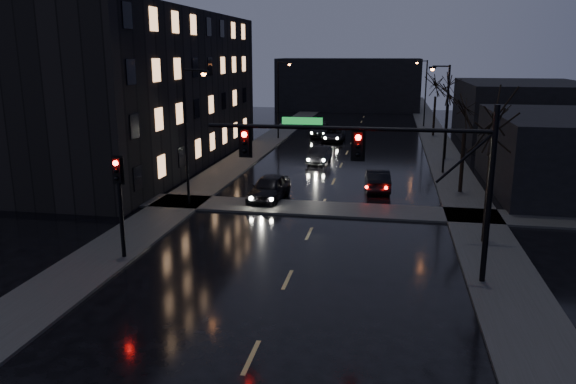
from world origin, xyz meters
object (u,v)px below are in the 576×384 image
at_px(oncoming_car_b, 319,155).
at_px(lead_car, 377,180).
at_px(oncoming_car_a, 269,188).
at_px(oncoming_car_d, 320,130).
at_px(oncoming_car_c, 333,135).

xyz_separation_m(oncoming_car_b, lead_car, (4.95, -8.73, 0.03)).
bearing_deg(oncoming_car_a, oncoming_car_d, 96.15).
height_order(oncoming_car_b, oncoming_car_d, oncoming_car_d).
bearing_deg(oncoming_car_c, oncoming_car_d, 118.46).
height_order(oncoming_car_c, lead_car, lead_car).
bearing_deg(lead_car, oncoming_car_a, 25.16).
xyz_separation_m(oncoming_car_c, lead_car, (5.01, -20.56, 0.05)).
distance_m(oncoming_car_a, oncoming_car_c, 24.42).
relative_size(oncoming_car_d, lead_car, 1.20).
height_order(oncoming_car_a, oncoming_car_b, oncoming_car_a).
relative_size(oncoming_car_a, lead_car, 1.07).
distance_m(oncoming_car_a, oncoming_car_b, 12.65).
relative_size(oncoming_car_a, oncoming_car_b, 1.12).
relative_size(oncoming_car_b, lead_car, 0.95).
bearing_deg(lead_car, oncoming_car_d, -79.50).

